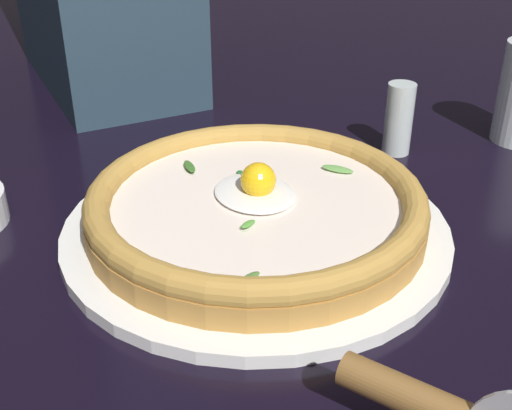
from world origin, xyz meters
TOP-DOWN VIEW (x-y plane):
  - ground_plane at (0.00, 0.00)m, footprint 2.40×2.40m
  - pizza_plate at (-0.03, 0.03)m, footprint 0.36×0.36m
  - pizza at (-0.03, 0.03)m, footprint 0.31×0.31m
  - pepper_shaker at (0.04, -0.21)m, footprint 0.03×0.03m

SIDE VIEW (x-z plane):
  - ground_plane at x=0.00m, z-range -0.03..0.00m
  - pizza_plate at x=-0.03m, z-range 0.00..0.01m
  - pizza at x=-0.03m, z-range 0.00..0.06m
  - pepper_shaker at x=0.04m, z-range 0.00..0.08m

